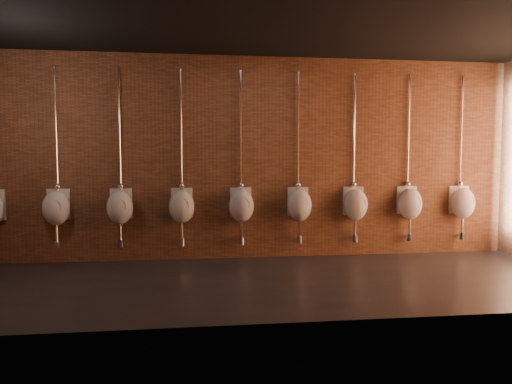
# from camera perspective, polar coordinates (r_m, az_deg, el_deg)

# --- Properties ---
(ground) EXTENTS (8.50, 8.50, 0.00)m
(ground) POSITION_cam_1_polar(r_m,az_deg,el_deg) (6.00, 1.44, -11.15)
(ground) COLOR black
(ground) RESTS_ON ground
(room_shell) EXTENTS (8.54, 3.04, 3.22)m
(room_shell) POSITION_cam_1_polar(r_m,az_deg,el_deg) (5.81, 1.48, 8.39)
(room_shell) COLOR black
(room_shell) RESTS_ON ground
(urinal_1) EXTENTS (0.42, 0.37, 2.72)m
(urinal_1) POSITION_cam_1_polar(r_m,az_deg,el_deg) (7.43, -23.71, -1.73)
(urinal_1) COLOR silver
(urinal_1) RESTS_ON ground
(urinal_2) EXTENTS (0.42, 0.37, 2.72)m
(urinal_2) POSITION_cam_1_polar(r_m,az_deg,el_deg) (7.22, -16.64, -1.72)
(urinal_2) COLOR silver
(urinal_2) RESTS_ON ground
(urinal_3) EXTENTS (0.42, 0.37, 2.72)m
(urinal_3) POSITION_cam_1_polar(r_m,az_deg,el_deg) (7.12, -9.28, -1.68)
(urinal_3) COLOR silver
(urinal_3) RESTS_ON ground
(urinal_4) EXTENTS (0.42, 0.37, 2.72)m
(urinal_4) POSITION_cam_1_polar(r_m,az_deg,el_deg) (7.15, -1.84, -1.61)
(urinal_4) COLOR silver
(urinal_4) RESTS_ON ground
(urinal_5) EXTENTS (0.42, 0.37, 2.72)m
(urinal_5) POSITION_cam_1_polar(r_m,az_deg,el_deg) (7.29, 5.43, -1.52)
(urinal_5) COLOR silver
(urinal_5) RESTS_ON ground
(urinal_6) EXTENTS (0.42, 0.37, 2.72)m
(urinal_6) POSITION_cam_1_polar(r_m,az_deg,el_deg) (7.55, 12.32, -1.40)
(urinal_6) COLOR silver
(urinal_6) RESTS_ON ground
(urinal_7) EXTENTS (0.42, 0.37, 2.72)m
(urinal_7) POSITION_cam_1_polar(r_m,az_deg,el_deg) (7.90, 18.67, -1.28)
(urinal_7) COLOR silver
(urinal_7) RESTS_ON ground
(urinal_8) EXTENTS (0.42, 0.37, 2.72)m
(urinal_8) POSITION_cam_1_polar(r_m,az_deg,el_deg) (8.34, 24.40, -1.16)
(urinal_8) COLOR silver
(urinal_8) RESTS_ON ground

